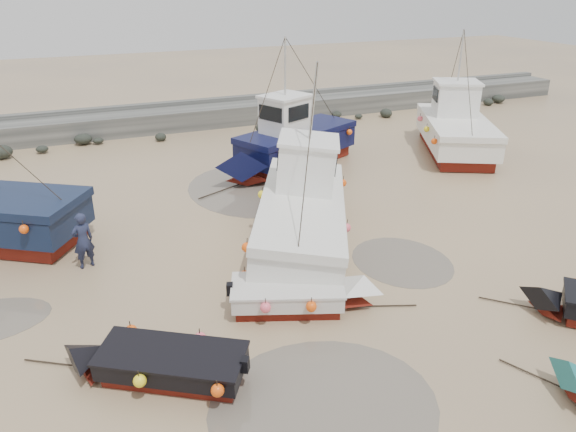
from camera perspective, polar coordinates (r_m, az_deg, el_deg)
name	(u,v)px	position (r m, az deg, el deg)	size (l,w,h in m)	color
ground	(329,309)	(16.34, 4.17, -9.42)	(120.00, 120.00, 0.00)	tan
seawall	(168,119)	(35.71, -12.08, 9.57)	(60.00, 4.92, 1.50)	slate
puddle_a	(324,406)	(13.20, 3.65, -18.68)	(5.22, 5.22, 0.01)	#625A4E
puddle_b	(402,261)	(19.21, 11.49, -4.52)	(3.20, 3.20, 0.01)	#625A4E
puddle_d	(255,188)	(25.23, -3.36, 2.84)	(5.92, 5.92, 0.01)	#625A4E
dinghy_4	(158,358)	(13.90, -13.09, -13.92)	(5.10, 3.67, 1.43)	maroon
dinghy_5	(300,292)	(16.02, 1.24, -7.73)	(5.24, 2.83, 1.43)	maroon
cabin_boat_1	(299,206)	(19.83, 1.15, 1.03)	(6.67, 10.80, 6.22)	maroon
cabin_boat_2	(289,141)	(27.54, 0.08, 7.60)	(9.32, 5.53, 6.22)	maroon
cabin_boat_3	(454,126)	(31.88, 16.49, 8.79)	(6.66, 10.13, 6.22)	maroon
person	(87,267)	(19.64, -19.73, -4.86)	(0.69, 0.46, 1.90)	#1D223B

